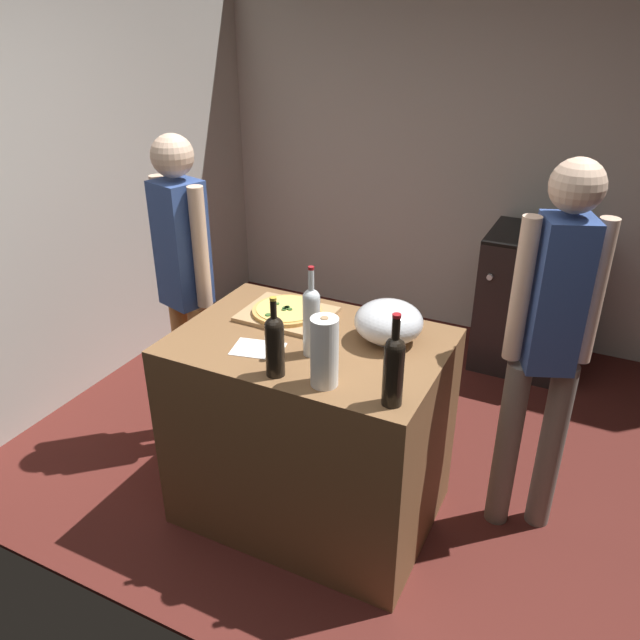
% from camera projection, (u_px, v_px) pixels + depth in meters
% --- Properties ---
extents(ground_plane, '(4.43, 3.40, 0.02)m').
position_uv_depth(ground_plane, '(398.00, 423.00, 3.74)').
color(ground_plane, '#511E19').
extents(kitchen_wall_rear, '(4.43, 0.10, 2.60)m').
position_uv_depth(kitchen_wall_rear, '(481.00, 153.00, 4.31)').
color(kitchen_wall_rear, '#BCB7AD').
rests_on(kitchen_wall_rear, ground_plane).
extents(kitchen_wall_left, '(0.10, 3.40, 2.60)m').
position_uv_depth(kitchen_wall_left, '(112.00, 168.00, 3.92)').
color(kitchen_wall_left, '#BCB7AD').
rests_on(kitchen_wall_left, ground_plane).
extents(counter, '(1.15, 0.80, 0.93)m').
position_uv_depth(counter, '(310.00, 429.00, 2.90)').
color(counter, brown).
rests_on(counter, ground_plane).
extents(cutting_board, '(0.40, 0.32, 0.02)m').
position_uv_depth(cutting_board, '(287.00, 314.00, 2.89)').
color(cutting_board, tan).
rests_on(cutting_board, counter).
extents(pizza, '(0.32, 0.32, 0.03)m').
position_uv_depth(pizza, '(287.00, 310.00, 2.88)').
color(pizza, tan).
rests_on(pizza, cutting_board).
extents(mixing_bowl, '(0.29, 0.29, 0.18)m').
position_uv_depth(mixing_bowl, '(389.00, 322.00, 2.64)').
color(mixing_bowl, '#B2B2B7').
rests_on(mixing_bowl, counter).
extents(paper_towel_roll, '(0.11, 0.11, 0.28)m').
position_uv_depth(paper_towel_roll, '(324.00, 352.00, 2.31)').
color(paper_towel_roll, white).
rests_on(paper_towel_roll, counter).
extents(wine_bottle_amber, '(0.07, 0.07, 0.38)m').
position_uv_depth(wine_bottle_amber, '(311.00, 319.00, 2.51)').
color(wine_bottle_amber, silver).
rests_on(wine_bottle_amber, counter).
extents(wine_bottle_dark, '(0.07, 0.07, 0.33)m').
position_uv_depth(wine_bottle_dark, '(275.00, 343.00, 2.38)').
color(wine_bottle_dark, black).
rests_on(wine_bottle_dark, counter).
extents(wine_bottle_green, '(0.08, 0.08, 0.36)m').
position_uv_depth(wine_bottle_green, '(394.00, 367.00, 2.19)').
color(wine_bottle_green, black).
rests_on(wine_bottle_green, counter).
extents(recipe_sheet, '(0.24, 0.19, 0.00)m').
position_uv_depth(recipe_sheet, '(258.00, 349.00, 2.61)').
color(recipe_sheet, white).
rests_on(recipe_sheet, counter).
extents(stove, '(0.66, 0.60, 0.96)m').
position_uv_depth(stove, '(533.00, 301.00, 4.15)').
color(stove, black).
rests_on(stove, ground_plane).
extents(person_in_stripes, '(0.37, 0.25, 1.69)m').
position_uv_depth(person_in_stripes, '(185.00, 278.00, 3.19)').
color(person_in_stripes, '#D88C4C').
rests_on(person_in_stripes, ground_plane).
extents(person_in_red, '(0.34, 0.26, 1.73)m').
position_uv_depth(person_in_red, '(549.00, 337.00, 2.59)').
color(person_in_red, slate).
rests_on(person_in_red, ground_plane).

